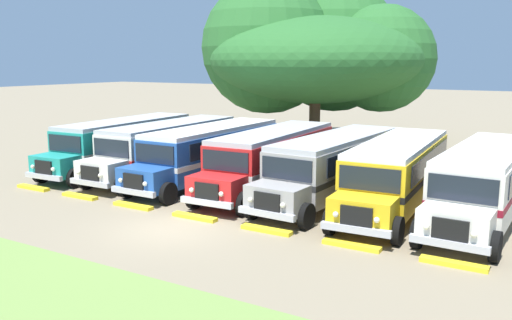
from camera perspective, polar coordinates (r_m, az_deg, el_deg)
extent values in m
plane|color=#84755B|center=(20.10, -9.28, -7.34)|extent=(220.00, 220.00, 0.00)
cube|color=teal|center=(31.84, -13.67, 1.96)|extent=(2.93, 9.31, 2.10)
cube|color=white|center=(31.87, -13.66, 1.66)|extent=(2.96, 9.33, 0.24)
cube|color=black|center=(31.18, -11.59, 2.79)|extent=(0.42, 7.99, 0.80)
cube|color=black|center=(32.84, -15.03, 3.03)|extent=(0.42, 7.99, 0.80)
cube|color=#B2B2B7|center=(31.70, -13.76, 4.03)|extent=(2.85, 9.20, 0.22)
cube|color=teal|center=(28.23, -20.72, -0.57)|extent=(2.26, 1.50, 1.05)
cube|color=black|center=(27.75, -21.85, -0.78)|extent=(1.10, 0.15, 0.70)
cube|color=#B7B7BC|center=(27.81, -21.86, -1.66)|extent=(2.41, 0.31, 0.24)
cube|color=black|center=(28.51, -19.85, 1.68)|extent=(2.20, 0.16, 0.84)
cube|color=white|center=(35.41, -8.73, 2.80)|extent=(0.90, 0.10, 1.30)
sphere|color=#EAE5C6|center=(27.20, -20.97, -0.93)|extent=(0.20, 0.20, 0.20)
sphere|color=#EAE5C6|center=(28.25, -22.86, -0.66)|extent=(0.20, 0.20, 0.20)
cylinder|color=black|center=(27.52, -18.83, -1.84)|extent=(0.33, 1.01, 1.00)
cylinder|color=black|center=(29.29, -22.07, -1.33)|extent=(0.33, 1.01, 1.00)
cylinder|color=black|center=(33.56, -8.68, 0.74)|extent=(0.33, 1.01, 1.00)
cylinder|color=black|center=(35.02, -11.84, 1.05)|extent=(0.33, 1.01, 1.00)
cube|color=silver|center=(29.84, -9.00, 1.57)|extent=(2.65, 9.24, 2.10)
cube|color=red|center=(29.86, -8.99, 1.25)|extent=(2.68, 9.26, 0.24)
cube|color=black|center=(29.23, -6.71, 2.43)|extent=(0.17, 8.00, 0.80)
cube|color=black|center=(30.79, -10.54, 2.74)|extent=(0.17, 8.00, 0.80)
cube|color=#B2B2B7|center=(29.68, -9.07, 3.78)|extent=(2.57, 9.14, 0.22)
cube|color=silver|center=(26.06, -16.22, -1.18)|extent=(2.22, 1.44, 1.05)
cube|color=black|center=(25.56, -17.41, -1.41)|extent=(1.10, 0.12, 0.70)
cube|color=#B7B7BC|center=(25.62, -17.42, -2.37)|extent=(2.40, 0.24, 0.24)
cube|color=black|center=(26.34, -15.30, 1.25)|extent=(2.20, 0.10, 0.84)
cube|color=red|center=(33.55, -4.09, 2.47)|extent=(0.90, 0.07, 1.30)
sphere|color=#EAE5C6|center=(25.02, -16.39, -1.61)|extent=(0.20, 0.20, 0.20)
sphere|color=#EAE5C6|center=(26.03, -18.54, -1.27)|extent=(0.20, 0.20, 0.20)
cylinder|color=black|center=(25.41, -14.10, -2.59)|extent=(0.30, 1.00, 1.00)
cylinder|color=black|center=(27.09, -17.79, -1.97)|extent=(0.30, 1.00, 1.00)
cylinder|color=black|center=(31.71, -3.88, 0.27)|extent=(0.30, 1.00, 1.00)
cylinder|color=black|center=(33.07, -7.35, 0.63)|extent=(0.30, 1.00, 1.00)
cube|color=#23519E|center=(27.85, -4.55, 1.03)|extent=(2.51, 9.20, 2.10)
cube|color=silver|center=(27.88, -4.54, 0.69)|extent=(2.54, 9.22, 0.24)
cube|color=black|center=(27.32, -2.01, 1.94)|extent=(0.05, 8.00, 0.80)
cube|color=black|center=(28.75, -6.30, 2.31)|extent=(0.05, 8.00, 0.80)
cube|color=silver|center=(27.69, -4.58, 3.40)|extent=(2.43, 9.10, 0.22)
cube|color=#23519E|center=(23.88, -11.82, -2.03)|extent=(2.20, 1.40, 1.05)
cube|color=black|center=(23.35, -13.04, -2.30)|extent=(1.10, 0.10, 0.70)
cube|color=#B7B7BC|center=(23.42, -13.06, -3.34)|extent=(2.40, 0.20, 0.24)
cube|color=black|center=(24.18, -10.85, 0.64)|extent=(2.20, 0.06, 0.84)
cube|color=silver|center=(31.72, 0.23, 2.03)|extent=(0.90, 0.06, 1.30)
sphere|color=#EAE5C6|center=(22.85, -11.84, -2.53)|extent=(0.20, 0.20, 0.20)
sphere|color=#EAE5C6|center=(23.79, -14.35, -2.12)|extent=(0.20, 0.20, 0.20)
cylinder|color=black|center=(23.30, -9.41, -3.58)|extent=(0.28, 1.00, 1.00)
cylinder|color=black|center=(24.87, -13.67, -2.85)|extent=(0.28, 1.00, 1.00)
cylinder|color=black|center=(29.90, 0.66, -0.32)|extent=(0.28, 1.00, 1.00)
cylinder|color=black|center=(31.14, -3.18, 0.09)|extent=(0.28, 1.00, 1.00)
cube|color=red|center=(26.15, 2.02, 0.44)|extent=(2.83, 9.28, 2.10)
cube|color=white|center=(26.17, 2.02, 0.08)|extent=(2.86, 9.30, 0.24)
cube|color=black|center=(25.80, 4.85, 1.40)|extent=(0.33, 8.00, 0.80)
cube|color=black|center=(26.90, -0.11, 1.81)|extent=(0.33, 8.00, 0.80)
cube|color=#B2B2B7|center=(25.97, 2.04, 2.96)|extent=(2.74, 9.18, 0.22)
cube|color=red|center=(21.73, -4.23, -3.07)|extent=(2.25, 1.48, 1.05)
cube|color=black|center=(21.12, -5.31, -3.41)|extent=(1.10, 0.14, 0.70)
cube|color=#B7B7BC|center=(21.20, -5.35, -4.56)|extent=(2.41, 0.29, 0.24)
cube|color=black|center=(22.07, -3.32, -0.12)|extent=(2.20, 0.14, 0.84)
cube|color=white|center=(30.32, 5.91, 1.58)|extent=(0.90, 0.09, 1.30)
sphere|color=#EAE5C6|center=(20.71, -3.77, -3.67)|extent=(0.20, 0.20, 0.20)
sphere|color=#EAE5C6|center=(21.47, -6.94, -3.22)|extent=(0.20, 0.20, 0.20)
cylinder|color=black|center=(21.34, -1.33, -4.75)|extent=(0.32, 1.01, 1.00)
cylinder|color=black|center=(22.59, -6.64, -3.96)|extent=(0.32, 1.01, 1.00)
cylinder|color=black|center=(28.56, 6.85, -0.91)|extent=(0.32, 1.01, 1.00)
cylinder|color=black|center=(29.50, 2.51, -0.48)|extent=(0.32, 1.01, 1.00)
cube|color=#9E9993|center=(24.58, 8.75, -0.32)|extent=(3.00, 9.32, 2.10)
cube|color=#282828|center=(24.61, 8.74, -0.71)|extent=(3.03, 9.34, 0.24)
cube|color=black|center=(24.27, 11.80, 0.64)|extent=(0.47, 7.99, 0.80)
cube|color=black|center=(25.30, 6.46, 1.19)|extent=(0.47, 7.99, 0.80)
cube|color=#B2B2B7|center=(24.39, 8.82, 2.35)|extent=(2.91, 9.22, 0.22)
cube|color=#9E9993|center=(20.11, 2.31, -4.16)|extent=(2.27, 1.52, 1.05)
cube|color=black|center=(19.50, 1.18, -4.55)|extent=(1.10, 0.16, 0.70)
cube|color=#B7B7BC|center=(19.58, 1.11, -5.79)|extent=(2.41, 0.33, 0.24)
cube|color=black|center=(20.44, 3.31, -0.98)|extent=(2.20, 0.18, 0.84)
cube|color=#282828|center=(28.79, 12.62, 0.91)|extent=(0.90, 0.11, 1.30)
sphere|color=#EAE5C6|center=(19.10, 2.88, -4.88)|extent=(0.20, 0.20, 0.20)
sphere|color=#EAE5C6|center=(19.83, -0.61, -4.29)|extent=(0.20, 0.20, 0.20)
cylinder|color=black|center=(19.77, 5.44, -6.04)|extent=(0.33, 1.01, 1.00)
cylinder|color=black|center=(20.95, -0.38, -5.03)|extent=(0.33, 1.01, 1.00)
cylinder|color=black|center=(27.07, 13.67, -1.77)|extent=(0.33, 1.01, 1.00)
cylinder|color=black|center=(27.95, 9.05, -1.22)|extent=(0.33, 1.01, 1.00)
cube|color=yellow|center=(23.58, 15.10, -1.02)|extent=(2.93, 9.31, 2.10)
cube|color=black|center=(23.61, 15.08, -1.42)|extent=(2.96, 9.33, 0.24)
cube|color=black|center=(23.55, 18.33, 0.03)|extent=(0.41, 7.99, 0.80)
cube|color=black|center=(24.07, 12.37, 0.54)|extent=(0.41, 7.99, 0.80)
cube|color=silver|center=(23.38, 15.24, 1.76)|extent=(2.84, 9.20, 0.22)
cube|color=yellow|center=(18.70, 11.38, -5.49)|extent=(2.26, 1.50, 1.05)
cube|color=black|center=(18.01, 10.71, -6.01)|extent=(1.10, 0.15, 0.70)
cube|color=#B7B7BC|center=(18.10, 10.63, -7.35)|extent=(2.41, 0.31, 0.24)
cube|color=black|center=(19.08, 12.07, -2.03)|extent=(2.20, 0.16, 0.84)
cube|color=black|center=(28.06, 17.20, 0.45)|extent=(0.90, 0.10, 1.30)
sphere|color=#EAE5C6|center=(17.78, 12.83, -6.30)|extent=(0.20, 0.20, 0.20)
sphere|color=#EAE5C6|center=(18.17, 8.55, -5.79)|extent=(0.20, 0.20, 0.20)
cylinder|color=black|center=(18.66, 14.97, -7.37)|extent=(0.33, 1.01, 1.00)
cylinder|color=black|center=(19.29, 7.97, -6.52)|extent=(0.33, 1.01, 1.00)
cylinder|color=black|center=(26.47, 18.98, -2.32)|extent=(0.33, 1.01, 1.00)
cylinder|color=black|center=(26.92, 13.93, -1.85)|extent=(0.33, 1.01, 1.00)
cube|color=silver|center=(23.02, 23.51, -1.81)|extent=(2.84, 9.29, 2.10)
cube|color=maroon|center=(23.06, 23.48, -2.22)|extent=(2.88, 9.31, 0.24)
cube|color=black|center=(23.44, 20.67, -0.16)|extent=(0.34, 8.00, 0.80)
cube|color=silver|center=(22.82, 23.73, 1.03)|extent=(2.76, 9.18, 0.22)
cube|color=silver|center=(18.07, 20.63, -6.54)|extent=(2.25, 1.48, 1.05)
cube|color=black|center=(17.37, 20.11, -7.10)|extent=(1.10, 0.14, 0.70)
cube|color=#B7B7BC|center=(17.46, 19.99, -8.48)|extent=(2.41, 0.29, 0.24)
cube|color=black|center=(18.45, 21.27, -2.94)|extent=(2.20, 0.14, 0.84)
cube|color=maroon|center=(27.54, 25.07, -0.26)|extent=(0.90, 0.09, 1.30)
sphere|color=#EAE5C6|center=(17.20, 22.36, -7.42)|extent=(0.20, 0.20, 0.20)
sphere|color=#EAE5C6|center=(17.47, 17.82, -6.85)|extent=(0.20, 0.20, 0.20)
cylinder|color=black|center=(18.14, 24.33, -8.48)|extent=(0.32, 1.01, 1.00)
cylinder|color=black|center=(18.58, 16.95, -7.55)|extent=(0.32, 1.01, 1.00)
cylinder|color=black|center=(26.33, 21.84, -2.58)|extent=(0.32, 1.01, 1.00)
cube|color=yellow|center=(28.07, -22.80, -2.76)|extent=(2.00, 0.36, 0.15)
cube|color=yellow|center=(25.58, -18.39, -3.70)|extent=(2.00, 0.36, 0.15)
cube|color=yellow|center=(23.28, -13.06, -4.81)|extent=(2.00, 0.36, 0.15)
cube|color=yellow|center=(21.23, -6.61, -6.09)|extent=(2.00, 0.36, 0.15)
cube|color=yellow|center=(19.52, 1.13, -7.51)|extent=(2.00, 0.36, 0.15)
cube|color=yellow|center=(18.23, 10.21, -9.00)|extent=(2.00, 0.36, 0.15)
cube|color=yellow|center=(17.47, 20.45, -10.40)|extent=(2.00, 0.36, 0.15)
cylinder|color=brown|center=(39.48, 6.31, 4.39)|extent=(0.81, 0.81, 3.92)
ellipsoid|color=#286028|center=(39.27, 6.43, 10.62)|extent=(15.44, 15.34, 6.20)
sphere|color=#286028|center=(39.45, 13.34, 10.55)|extent=(7.60, 7.60, 7.60)
sphere|color=#286028|center=(39.87, 1.26, 12.02)|extent=(9.74, 9.74, 9.74)
sphere|color=#286028|center=(42.53, 8.45, 11.89)|extent=(9.95, 9.95, 9.95)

